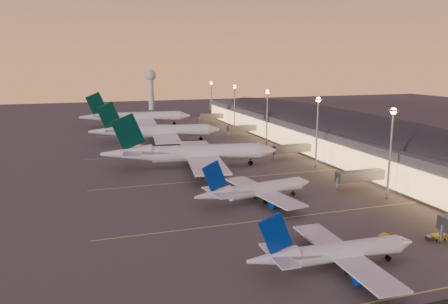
% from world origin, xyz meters
% --- Properties ---
extents(ground, '(700.00, 700.00, 0.00)m').
position_xyz_m(ground, '(0.00, 0.00, 0.00)').
color(ground, '#474441').
extents(airliner_narrow_south, '(34.55, 30.80, 12.37)m').
position_xyz_m(airliner_narrow_south, '(-1.84, -32.75, 3.20)').
color(airliner_narrow_south, silver).
rests_on(airliner_narrow_south, ground).
extents(airliner_narrow_north, '(36.86, 33.29, 13.18)m').
position_xyz_m(airliner_narrow_north, '(-0.53, 8.97, 3.41)').
color(airliner_narrow_north, silver).
rests_on(airliner_narrow_north, ground).
extents(airliner_wide_near, '(64.52, 59.31, 20.65)m').
position_xyz_m(airliner_wide_near, '(-7.55, 54.09, 5.32)').
color(airliner_wide_near, silver).
rests_on(airliner_wide_near, ground).
extents(airliner_wide_mid, '(63.09, 57.80, 20.18)m').
position_xyz_m(airliner_wide_mid, '(-11.01, 110.80, 5.19)').
color(airliner_wide_mid, silver).
rests_on(airliner_wide_mid, ground).
extents(airliner_wide_far, '(66.31, 60.55, 21.21)m').
position_xyz_m(airliner_wide_far, '(-13.39, 168.50, 5.46)').
color(airliner_wide_far, silver).
rests_on(airliner_wide_far, ground).
extents(terminal_building, '(56.35, 255.00, 17.46)m').
position_xyz_m(terminal_building, '(61.84, 72.47, 8.78)').
color(terminal_building, '#505056').
rests_on(terminal_building, ground).
extents(light_masts, '(2.20, 217.20, 25.90)m').
position_xyz_m(light_masts, '(36.00, 65.00, 17.55)').
color(light_masts, slate).
rests_on(light_masts, ground).
extents(radar_tower, '(9.00, 9.00, 32.50)m').
position_xyz_m(radar_tower, '(10.00, 260.00, 21.87)').
color(radar_tower, silver).
rests_on(radar_tower, ground).
extents(lane_markings, '(90.00, 180.36, 0.00)m').
position_xyz_m(lane_markings, '(0.00, 40.00, 0.01)').
color(lane_markings, '#D8C659').
rests_on(lane_markings, ground).
extents(baggage_tug_a, '(4.20, 2.18, 1.20)m').
position_xyz_m(baggage_tug_a, '(27.03, -27.75, 0.55)').
color(baggage_tug_a, yellow).
rests_on(baggage_tug_a, ground).
extents(baggage_tug_b, '(4.10, 2.92, 1.14)m').
position_xyz_m(baggage_tug_b, '(15.62, -24.42, 0.52)').
color(baggage_tug_b, yellow).
rests_on(baggage_tug_b, ground).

